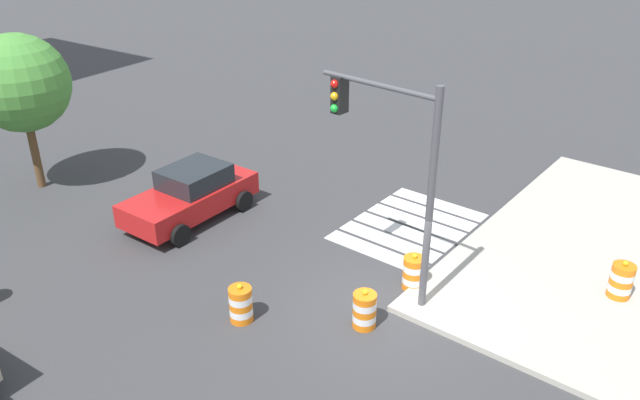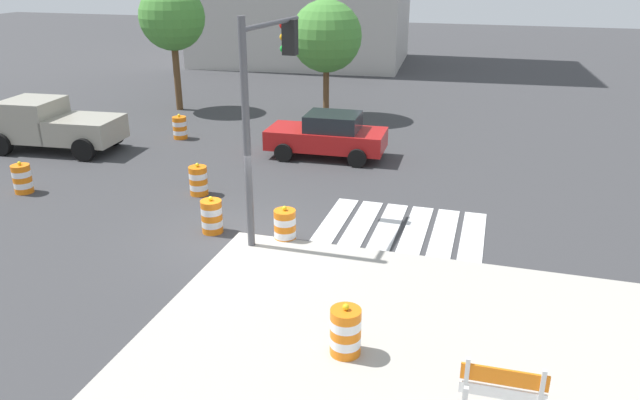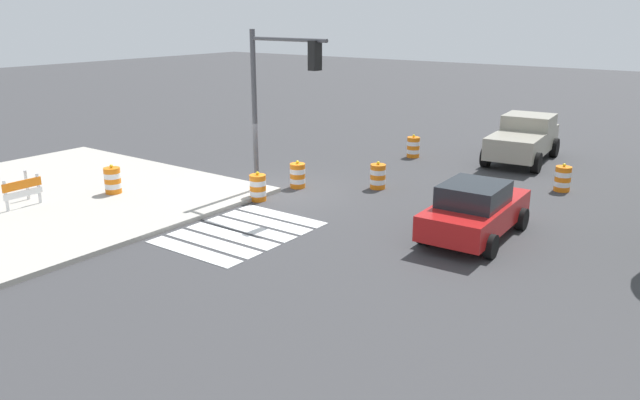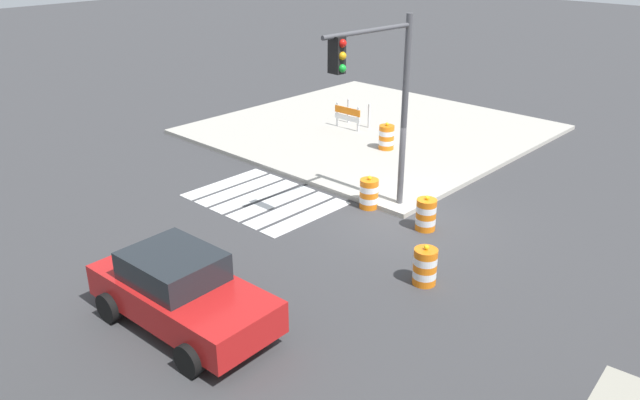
% 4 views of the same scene
% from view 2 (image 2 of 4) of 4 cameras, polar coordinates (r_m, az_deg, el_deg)
% --- Properties ---
extents(ground_plane, '(120.00, 120.00, 0.00)m').
position_cam_2_polar(ground_plane, '(16.01, -7.61, -3.52)').
color(ground_plane, '#38383A').
extents(crosswalk_stripes, '(4.35, 3.20, 0.02)m').
position_cam_2_polar(crosswalk_stripes, '(16.56, 7.74, -2.60)').
color(crosswalk_stripes, silver).
rests_on(crosswalk_stripes, ground).
extents(sports_car, '(4.37, 2.27, 1.63)m').
position_cam_2_polar(sports_car, '(22.21, 0.75, 6.13)').
color(sports_car, red).
rests_on(sports_car, ground).
extents(pickup_truck, '(5.30, 2.69, 1.92)m').
position_cam_2_polar(pickup_truck, '(25.23, -24.29, 6.48)').
color(pickup_truck, gray).
rests_on(pickup_truck, ground).
extents(traffic_barrel_near_corner, '(0.56, 0.56, 1.02)m').
position_cam_2_polar(traffic_barrel_near_corner, '(20.93, -26.29, 1.81)').
color(traffic_barrel_near_corner, orange).
rests_on(traffic_barrel_near_corner, ground).
extents(traffic_barrel_crosswalk_end, '(0.56, 0.56, 1.02)m').
position_cam_2_polar(traffic_barrel_crosswalk_end, '(25.30, -13.09, 6.67)').
color(traffic_barrel_crosswalk_end, orange).
rests_on(traffic_barrel_crosswalk_end, ground).
extents(traffic_barrel_median_near, '(0.56, 0.56, 1.02)m').
position_cam_2_polar(traffic_barrel_median_near, '(18.98, -11.40, 1.81)').
color(traffic_barrel_median_near, orange).
rests_on(traffic_barrel_median_near, ground).
extents(traffic_barrel_median_far, '(0.56, 0.56, 1.02)m').
position_cam_2_polar(traffic_barrel_median_far, '(15.42, -3.32, -2.52)').
color(traffic_barrel_median_far, orange).
rests_on(traffic_barrel_median_far, ground).
extents(traffic_barrel_far_curb, '(0.56, 0.56, 1.02)m').
position_cam_2_polar(traffic_barrel_far_curb, '(16.26, -10.18, -1.52)').
color(traffic_barrel_far_curb, orange).
rests_on(traffic_barrel_far_curb, ground).
extents(traffic_barrel_on_sidewalk, '(0.56, 0.56, 1.02)m').
position_cam_2_polar(traffic_barrel_on_sidewalk, '(11.04, 2.42, -12.29)').
color(traffic_barrel_on_sidewalk, orange).
rests_on(traffic_barrel_on_sidewalk, sidewalk_corner).
extents(construction_barricade, '(1.30, 0.80, 1.00)m').
position_cam_2_polar(construction_barricade, '(9.89, 16.89, -17.09)').
color(construction_barricade, silver).
rests_on(construction_barricade, sidewalk_corner).
extents(traffic_light_pole, '(0.48, 3.29, 5.50)m').
position_cam_2_polar(traffic_light_pole, '(15.02, -5.19, 10.64)').
color(traffic_light_pole, '#4C4C51').
rests_on(traffic_light_pole, sidewalk_corner).
extents(street_tree_streetside_near, '(3.03, 3.03, 5.84)m').
position_cam_2_polar(street_tree_streetside_near, '(29.91, -13.79, 16.36)').
color(street_tree_streetside_near, brown).
rests_on(street_tree_streetside_near, ground).
extents(street_tree_streetside_mid, '(3.16, 3.16, 5.23)m').
position_cam_2_polar(street_tree_streetside_mid, '(27.65, 0.60, 15.18)').
color(street_tree_streetside_mid, brown).
rests_on(street_tree_streetside_mid, ground).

